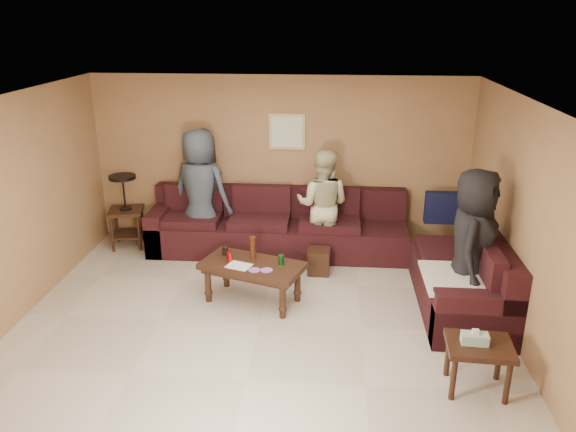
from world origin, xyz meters
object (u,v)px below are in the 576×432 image
Objects in this scene: coffee_table at (252,269)px; end_table_left at (126,210)px; person_right at (472,245)px; side_table_right at (478,350)px; person_middle at (323,205)px; waste_bin at (319,261)px; sectional_sofa at (333,247)px; person_left at (201,191)px.

end_table_left is (-2.10, 1.54, 0.15)m from coffee_table.
end_table_left is at bearing 89.12° from person_right.
person_middle reaches higher than side_table_right.
coffee_table is 2.76m from side_table_right.
waste_bin is (0.77, 0.85, -0.25)m from coffee_table.
side_table_right is at bearing -33.43° from coffee_table.
person_middle is (2.90, -0.17, 0.21)m from end_table_left.
person_right is at bearing -3.30° from coffee_table.
sectional_sofa is 3.48× the size of coffee_table.
sectional_sofa is 3.13m from end_table_left.
person_right is (1.53, -1.13, 0.56)m from sectional_sofa.
waste_bin is 0.19× the size of person_left.
sectional_sofa is at bearing 35.46° from waste_bin.
coffee_table is 0.74× the size of person_left.
person_middle is (-0.17, 0.39, 0.47)m from sectional_sofa.
coffee_table is 2.11× the size of side_table_right.
person_right reaches higher than waste_bin.
coffee_table is 1.83m from person_left.
sectional_sofa is 2.94× the size of person_middle.
person_right reaches higher than side_table_right.
side_table_right is 2.82m from waste_bin.
person_left reaches higher than end_table_left.
coffee_table is at bearing 105.99° from person_right.
side_table_right is at bearing -57.17° from waste_bin.
person_middle is at bearing 67.38° from person_right.
sectional_sofa is 13.51× the size of waste_bin.
side_table_right is 0.35× the size of person_left.
sectional_sofa is 2.84m from side_table_right.
sectional_sofa is at bearing -10.38° from end_table_left.
sectional_sofa is at bearing 118.06° from side_table_right.
person_left is at bearing 159.42° from waste_bin.
sectional_sofa reaches higher than coffee_table.
coffee_table is 2.54m from person_right.
waste_bin is at bearing 47.49° from coffee_table.
sectional_sofa is 2.64× the size of person_right.
person_middle is (-1.50, 2.89, 0.37)m from side_table_right.
person_left reaches higher than coffee_table.
side_table_right is at bearing -34.82° from end_table_left.
person_right reaches higher than person_middle.
person_left reaches higher than person_middle.
waste_bin is 0.20× the size of person_right.
end_table_left reaches higher than waste_bin.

